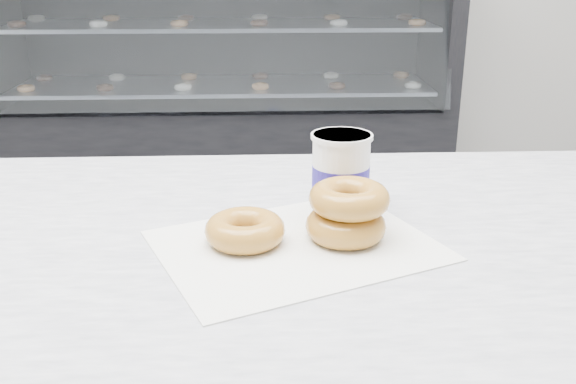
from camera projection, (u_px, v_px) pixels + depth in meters
name	position (u px, v px, depth m)	size (l,w,h in m)	color
display_case	(224.00, 101.00, 3.52)	(2.40, 0.74, 1.25)	black
wax_paper	(296.00, 245.00, 0.82)	(0.34, 0.26, 0.00)	silver
donut_single	(245.00, 230.00, 0.82)	(0.10, 0.10, 0.04)	#B97932
donut_stack	(347.00, 212.00, 0.83)	(0.11, 0.11, 0.07)	#B97932
coffee_cup	(341.00, 173.00, 0.91)	(0.09, 0.09, 0.12)	white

